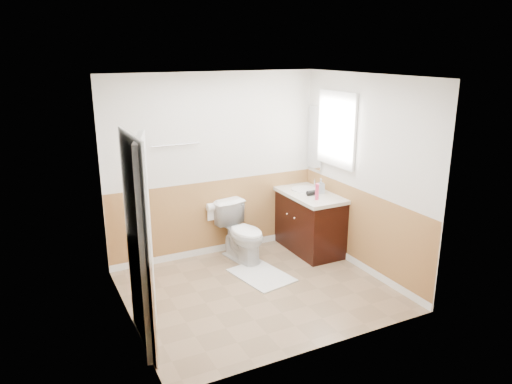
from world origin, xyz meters
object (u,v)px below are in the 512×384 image
lotion_bottle (317,192)px  vanity_cabinet (309,223)px  toilet (242,232)px  bath_mat (261,275)px  soap_dispenser (321,186)px

lotion_bottle → vanity_cabinet: bearing=72.9°
toilet → bath_mat: toilet is taller
lotion_bottle → soap_dispenser: 0.32m
vanity_cabinet → soap_dispenser: size_ratio=5.35×
bath_mat → vanity_cabinet: 1.18m
vanity_cabinet → lotion_bottle: lotion_bottle is taller
lotion_bottle → soap_dispenser: size_ratio=1.07×
bath_mat → lotion_bottle: 1.32m
bath_mat → vanity_cabinet: (1.00, 0.48, 0.39)m
soap_dispenser → bath_mat: bearing=-161.0°
vanity_cabinet → bath_mat: bearing=-154.6°
bath_mat → lotion_bottle: size_ratio=3.64×
soap_dispenser → vanity_cabinet: bearing=143.6°
bath_mat → soap_dispenser: size_ratio=3.89×
toilet → lotion_bottle: size_ratio=3.58×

